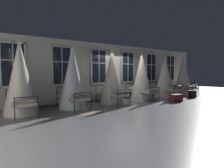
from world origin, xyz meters
TOP-DOWN VIEW (x-y plane):
  - ground at (0.00, 0.00)m, footprint 27.82×27.82m
  - back_wall_with_windows at (0.00, 1.06)m, footprint 14.91×0.10m
  - window_bank at (0.00, 0.94)m, footprint 11.54×0.10m
  - cot_first at (-5.23, -0.13)m, footprint 1.25×1.96m
  - cot_second at (-3.12, -0.13)m, footprint 1.25×1.96m
  - cot_third at (-1.01, -0.19)m, footprint 1.25×1.97m
  - cot_fourth at (1.09, -0.18)m, footprint 1.25×1.95m
  - cot_fifth at (3.16, -0.16)m, footprint 1.25×1.96m
  - cot_sixth at (5.25, -0.13)m, footprint 1.25×1.96m
  - rug_second at (-3.16, -1.49)m, footprint 0.81×0.58m
  - suitcase_dark at (4.31, -1.41)m, footprint 0.58×0.27m
  - travel_trunk at (2.11, -1.75)m, footprint 0.68×0.46m

SIDE VIEW (x-z plane):
  - ground at x=0.00m, z-range 0.00..0.00m
  - rug_second at x=-3.16m, z-range 0.00..0.01m
  - travel_trunk at x=2.11m, z-range 0.00..0.39m
  - suitcase_dark at x=4.31m, z-range -0.01..0.46m
  - window_bank at x=0.00m, z-range -0.34..2.40m
  - cot_fourth at x=1.09m, z-range -0.04..2.67m
  - cot_fifth at x=3.16m, z-range -0.04..2.67m
  - cot_second at x=-3.12m, z-range -0.04..2.68m
  - cot_first at x=-5.23m, z-range -0.04..2.72m
  - cot_sixth at x=5.25m, z-range -0.04..2.74m
  - cot_third at x=-1.01m, z-range -0.04..2.75m
  - back_wall_with_windows at x=0.00m, z-range 0.00..3.15m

